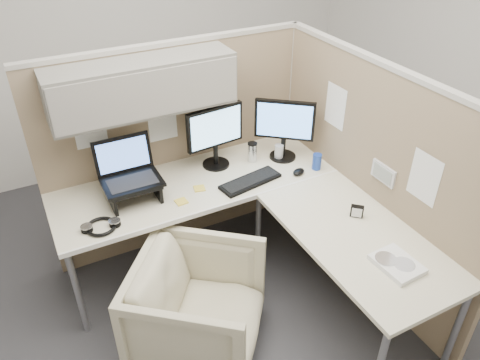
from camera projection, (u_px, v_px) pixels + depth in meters
name	position (u px, v px, depth m)	size (l,w,h in m)	color
ground	(244.00, 299.00, 3.35)	(4.50, 4.50, 0.00)	#2F2F33
partition_back	(162.00, 122.00, 3.27)	(2.00, 0.36, 1.63)	#917A5F
partition_right	(365.00, 177.00, 3.19)	(0.07, 2.03, 1.63)	#917A5F
desk	(252.00, 209.00, 3.11)	(2.00, 1.98, 0.73)	beige
office_chair	(198.00, 303.00, 2.83)	(0.73, 0.68, 0.75)	beige
monitor_left	(215.00, 132.00, 3.34)	(0.44, 0.20, 0.47)	black
monitor_right	(284.00, 125.00, 3.43)	(0.37, 0.30, 0.47)	black
laptop_station	(131.00, 179.00, 3.06)	(0.38, 0.32, 0.39)	black
keyboard	(250.00, 181.00, 3.28)	(0.45, 0.15, 0.02)	black
mouse	(299.00, 172.00, 3.38)	(0.10, 0.07, 0.04)	black
travel_mug	(252.00, 152.00, 3.50)	(0.07, 0.07, 0.15)	silver
soda_can_green	(317.00, 162.00, 3.41)	(0.07, 0.07, 0.12)	#1E3FA5
soda_can_silver	(279.00, 152.00, 3.53)	(0.07, 0.07, 0.12)	silver
sticky_note_a	(181.00, 202.00, 3.10)	(0.08, 0.08, 0.01)	yellow
sticky_note_d	(199.00, 188.00, 3.23)	(0.08, 0.08, 0.01)	yellow
headphones	(101.00, 226.00, 2.86)	(0.24, 0.21, 0.03)	black
paper_stack	(397.00, 264.00, 2.59)	(0.22, 0.27, 0.03)	white
desk_clock	(357.00, 211.00, 2.95)	(0.08, 0.08, 0.08)	black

